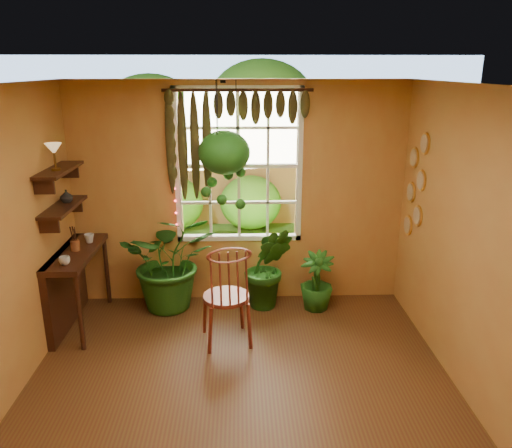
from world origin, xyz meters
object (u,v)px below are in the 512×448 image
at_px(counter_ledge, 69,280).
at_px(potted_plant_left, 171,260).
at_px(windsor_chair, 227,310).
at_px(hanging_basket, 224,158).
at_px(potted_plant_mid, 268,267).

relative_size(counter_ledge, potted_plant_left, 0.98).
relative_size(counter_ledge, windsor_chair, 0.91).
relative_size(counter_ledge, hanging_basket, 0.85).
distance_m(windsor_chair, hanging_basket, 1.67).
distance_m(potted_plant_left, potted_plant_mid, 1.17).
xyz_separation_m(counter_ledge, windsor_chair, (1.77, -0.45, -0.17)).
xyz_separation_m(windsor_chair, potted_plant_mid, (0.48, 0.82, 0.14)).
bearing_deg(hanging_basket, counter_ledge, -169.83).
bearing_deg(potted_plant_mid, hanging_basket, -173.98).
bearing_deg(potted_plant_left, hanging_basket, -7.96).
bearing_deg(windsor_chair, potted_plant_mid, 48.05).
height_order(counter_ledge, hanging_basket, hanging_basket).
bearing_deg(hanging_basket, potted_plant_mid, 6.02).
bearing_deg(hanging_basket, potted_plant_left, 172.04).
bearing_deg(potted_plant_mid, windsor_chair, -120.39).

